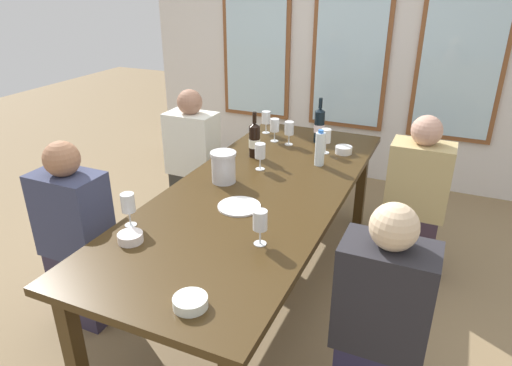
{
  "coord_description": "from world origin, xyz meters",
  "views": [
    {
      "loc": [
        0.98,
        -2.24,
        1.89
      ],
      "look_at": [
        0.0,
        -0.03,
        0.79
      ],
      "focal_mm": 32.37,
      "sensor_mm": 36.0,
      "label": 1
    }
  ],
  "objects_px": {
    "wine_glass_2": "(289,129)",
    "wine_glass_6": "(275,126)",
    "wine_bottle_0": "(319,125)",
    "seated_person_0": "(77,240)",
    "dining_table": "(258,199)",
    "tasting_bowl_1": "(130,238)",
    "tasting_bowl_0": "(344,150)",
    "wine_glass_0": "(326,136)",
    "wine_glass_1": "(260,152)",
    "white_plate_0": "(240,206)",
    "metal_pitcher": "(224,167)",
    "seated_person_3": "(415,202)",
    "wine_glass_3": "(128,204)",
    "tasting_bowl_2": "(190,302)",
    "wine_glass_5": "(260,222)",
    "seated_person_1": "(380,327)",
    "seated_person_2": "(193,163)",
    "water_bottle": "(320,149)",
    "wine_glass_4": "(266,119)"
  },
  "relations": [
    {
      "from": "wine_glass_2",
      "to": "wine_glass_6",
      "type": "height_order",
      "value": "same"
    },
    {
      "from": "wine_bottle_0",
      "to": "seated_person_0",
      "type": "xyz_separation_m",
      "value": [
        -0.92,
        -1.56,
        -0.34
      ]
    },
    {
      "from": "dining_table",
      "to": "tasting_bowl_1",
      "type": "distance_m",
      "value": 0.84
    },
    {
      "from": "tasting_bowl_0",
      "to": "wine_glass_0",
      "type": "xyz_separation_m",
      "value": [
        -0.12,
        -0.05,
        0.1
      ]
    },
    {
      "from": "wine_glass_1",
      "to": "white_plate_0",
      "type": "bearing_deg",
      "value": -78.3
    },
    {
      "from": "metal_pitcher",
      "to": "seated_person_3",
      "type": "distance_m",
      "value": 1.28
    },
    {
      "from": "wine_glass_3",
      "to": "dining_table",
      "type": "bearing_deg",
      "value": 57.82
    },
    {
      "from": "dining_table",
      "to": "wine_glass_1",
      "type": "relative_size",
      "value": 14.26
    },
    {
      "from": "tasting_bowl_2",
      "to": "wine_glass_5",
      "type": "distance_m",
      "value": 0.53
    },
    {
      "from": "wine_glass_0",
      "to": "seated_person_1",
      "type": "height_order",
      "value": "seated_person_1"
    },
    {
      "from": "seated_person_0",
      "to": "seated_person_3",
      "type": "xyz_separation_m",
      "value": [
        1.68,
        1.26,
        0.0
      ]
    },
    {
      "from": "tasting_bowl_2",
      "to": "wine_glass_2",
      "type": "height_order",
      "value": "wine_glass_2"
    },
    {
      "from": "wine_glass_2",
      "to": "seated_person_2",
      "type": "xyz_separation_m",
      "value": [
        -0.74,
        -0.15,
        -0.33
      ]
    },
    {
      "from": "white_plate_0",
      "to": "tasting_bowl_1",
      "type": "relative_size",
      "value": 1.97
    },
    {
      "from": "wine_glass_5",
      "to": "dining_table",
      "type": "bearing_deg",
      "value": 114.4
    },
    {
      "from": "wine_bottle_0",
      "to": "wine_glass_1",
      "type": "height_order",
      "value": "wine_bottle_0"
    },
    {
      "from": "metal_pitcher",
      "to": "wine_bottle_0",
      "type": "height_order",
      "value": "wine_bottle_0"
    },
    {
      "from": "water_bottle",
      "to": "wine_glass_4",
      "type": "distance_m",
      "value": 0.75
    },
    {
      "from": "dining_table",
      "to": "water_bottle",
      "type": "bearing_deg",
      "value": 66.51
    },
    {
      "from": "wine_bottle_0",
      "to": "tasting_bowl_0",
      "type": "xyz_separation_m",
      "value": [
        0.23,
        -0.16,
        -0.1
      ]
    },
    {
      "from": "wine_glass_0",
      "to": "seated_person_3",
      "type": "relative_size",
      "value": 0.16
    },
    {
      "from": "wine_glass_6",
      "to": "seated_person_2",
      "type": "distance_m",
      "value": 0.72
    },
    {
      "from": "dining_table",
      "to": "seated_person_0",
      "type": "xyz_separation_m",
      "value": [
        -0.84,
        -0.62,
        -0.15
      ]
    },
    {
      "from": "metal_pitcher",
      "to": "wine_glass_2",
      "type": "distance_m",
      "value": 0.79
    },
    {
      "from": "metal_pitcher",
      "to": "wine_glass_6",
      "type": "distance_m",
      "value": 0.81
    },
    {
      "from": "tasting_bowl_1",
      "to": "seated_person_3",
      "type": "xyz_separation_m",
      "value": [
        1.15,
        1.42,
        -0.24
      ]
    },
    {
      "from": "seated_person_0",
      "to": "water_bottle",
      "type": "bearing_deg",
      "value": 46.56
    },
    {
      "from": "wine_glass_4",
      "to": "seated_person_0",
      "type": "bearing_deg",
      "value": -106.87
    },
    {
      "from": "wine_glass_1",
      "to": "seated_person_0",
      "type": "relative_size",
      "value": 0.16
    },
    {
      "from": "wine_glass_3",
      "to": "seated_person_2",
      "type": "bearing_deg",
      "value": 108.33
    },
    {
      "from": "wine_glass_1",
      "to": "wine_glass_6",
      "type": "bearing_deg",
      "value": 102.25
    },
    {
      "from": "wine_glass_2",
      "to": "wine_glass_5",
      "type": "bearing_deg",
      "value": -75.31
    },
    {
      "from": "wine_glass_6",
      "to": "seated_person_3",
      "type": "distance_m",
      "value": 1.13
    },
    {
      "from": "tasting_bowl_1",
      "to": "seated_person_2",
      "type": "height_order",
      "value": "seated_person_2"
    },
    {
      "from": "dining_table",
      "to": "wine_glass_6",
      "type": "distance_m",
      "value": 0.86
    },
    {
      "from": "dining_table",
      "to": "wine_glass_3",
      "type": "xyz_separation_m",
      "value": [
        -0.41,
        -0.65,
        0.18
      ]
    },
    {
      "from": "wine_bottle_0",
      "to": "seated_person_3",
      "type": "height_order",
      "value": "seated_person_3"
    },
    {
      "from": "wine_bottle_0",
      "to": "metal_pitcher",
      "type": "bearing_deg",
      "value": -108.45
    },
    {
      "from": "tasting_bowl_1",
      "to": "wine_glass_1",
      "type": "height_order",
      "value": "wine_glass_1"
    },
    {
      "from": "white_plate_0",
      "to": "wine_glass_6",
      "type": "relative_size",
      "value": 1.34
    },
    {
      "from": "white_plate_0",
      "to": "seated_person_1",
      "type": "xyz_separation_m",
      "value": [
        0.84,
        -0.38,
        -0.22
      ]
    },
    {
      "from": "metal_pitcher",
      "to": "seated_person_0",
      "type": "height_order",
      "value": "seated_person_0"
    },
    {
      "from": "wine_bottle_0",
      "to": "seated_person_0",
      "type": "distance_m",
      "value": 1.84
    },
    {
      "from": "seated_person_0",
      "to": "seated_person_3",
      "type": "relative_size",
      "value": 1.0
    },
    {
      "from": "wine_glass_3",
      "to": "wine_glass_4",
      "type": "relative_size",
      "value": 1.0
    },
    {
      "from": "metal_pitcher",
      "to": "seated_person_0",
      "type": "distance_m",
      "value": 0.93
    },
    {
      "from": "wine_glass_3",
      "to": "wine_glass_5",
      "type": "bearing_deg",
      "value": 8.74
    },
    {
      "from": "tasting_bowl_2",
      "to": "wine_glass_1",
      "type": "xyz_separation_m",
      "value": [
        -0.29,
        1.34,
        0.1
      ]
    },
    {
      "from": "tasting_bowl_1",
      "to": "wine_glass_0",
      "type": "distance_m",
      "value": 1.59
    },
    {
      "from": "water_bottle",
      "to": "wine_glass_1",
      "type": "xyz_separation_m",
      "value": [
        -0.32,
        -0.23,
        0.01
      ]
    }
  ]
}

